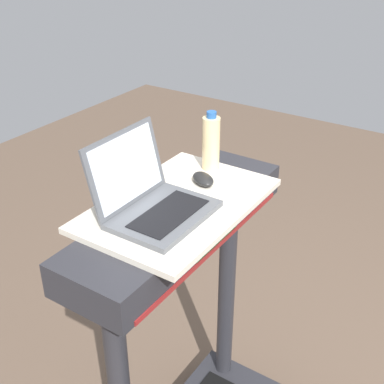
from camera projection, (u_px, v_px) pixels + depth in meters
desk_board at (179, 204)px, 1.61m from camera, size 0.63×0.41×0.02m
laptop at (152, 199)px, 1.52m from camera, size 0.31×0.28×0.24m
computer_mouse at (203, 179)px, 1.71m from camera, size 0.10×0.12×0.03m
water_bottle at (211, 143)px, 1.77m from camera, size 0.06×0.06×0.21m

